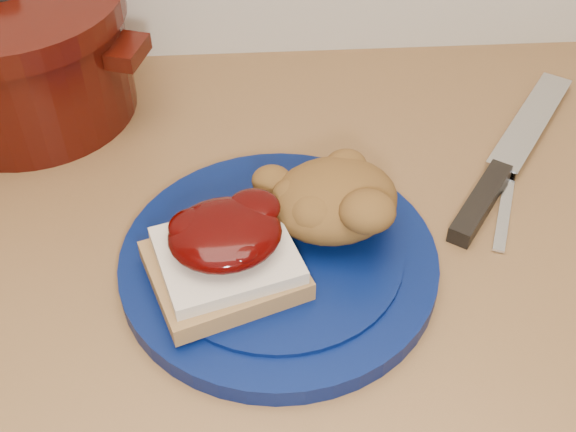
{
  "coord_description": "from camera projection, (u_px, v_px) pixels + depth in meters",
  "views": [
    {
      "loc": [
        -0.0,
        0.95,
        1.42
      ],
      "look_at": [
        0.03,
        1.43,
        0.95
      ],
      "focal_mm": 45.0,
      "sensor_mm": 36.0,
      "label": 1
    }
  ],
  "objects": [
    {
      "name": "butter_knife",
      "position": [
        506.0,
        200.0,
        0.75
      ],
      "size": [
        0.07,
        0.15,
        0.0
      ],
      "primitive_type": "cube",
      "rotation": [
        0.0,
        0.0,
        1.2
      ],
      "color": "silver",
      "rests_on": "wood_countertop"
    },
    {
      "name": "dutch_oven",
      "position": [
        21.0,
        54.0,
        0.82
      ],
      "size": [
        0.32,
        0.32,
        0.16
      ],
      "rotation": [
        0.0,
        0.0,
        -0.3
      ],
      "color": "#340A05",
      "rests_on": "wood_countertop"
    },
    {
      "name": "plate",
      "position": [
        279.0,
        261.0,
        0.68
      ],
      "size": [
        0.36,
        0.36,
        0.02
      ],
      "primitive_type": "cylinder",
      "rotation": [
        0.0,
        0.0,
        0.24
      ],
      "color": "#041041",
      "rests_on": "wood_countertop"
    },
    {
      "name": "sandwich",
      "position": [
        225.0,
        253.0,
        0.63
      ],
      "size": [
        0.16,
        0.15,
        0.06
      ],
      "rotation": [
        0.0,
        0.0,
        0.24
      ],
      "color": "olive",
      "rests_on": "plate"
    },
    {
      "name": "chef_knife",
      "position": [
        496.0,
        178.0,
        0.77
      ],
      "size": [
        0.21,
        0.29,
        0.02
      ],
      "rotation": [
        0.0,
        0.0,
        0.96
      ],
      "color": "black",
      "rests_on": "wood_countertop"
    },
    {
      "name": "stuffing_mound",
      "position": [
        334.0,
        200.0,
        0.68
      ],
      "size": [
        0.14,
        0.13,
        0.06
      ],
      "primitive_type": "ellipsoid",
      "rotation": [
        0.0,
        0.0,
        0.24
      ],
      "color": "brown",
      "rests_on": "plate"
    }
  ]
}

